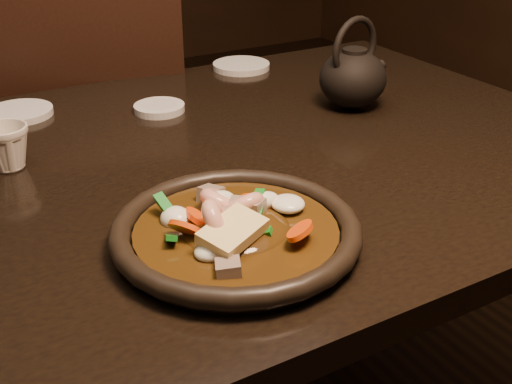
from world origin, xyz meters
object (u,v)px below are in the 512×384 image
plate (236,232)px  table (129,220)px  chair (91,159)px  tea_cup (6,146)px  teapot (353,75)px

plate → table: bearing=102.3°
plate → chair: bearing=86.5°
chair → tea_cup: chair is taller
chair → plate: 0.89m
teapot → table: bearing=175.8°
plate → tea_cup: size_ratio=4.16×
chair → teapot: chair is taller
table → teapot: size_ratio=9.66×
chair → teapot: bearing=134.9°
table → plate: size_ratio=5.29×
table → chair: (0.11, 0.60, -0.16)m
chair → table: bearing=91.0°
tea_cup → plate: bearing=-61.4°
table → chair: size_ratio=1.69×
tea_cup → teapot: bearing=-4.2°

